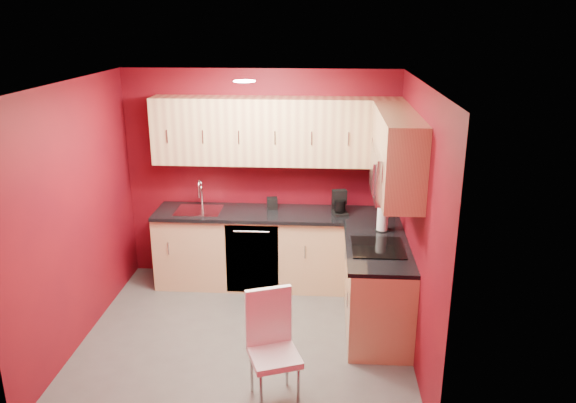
# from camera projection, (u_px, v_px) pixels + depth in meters

# --- Properties ---
(floor) EXTENTS (3.20, 3.20, 0.00)m
(floor) POSITION_uv_depth(u_px,v_px,m) (246.00, 336.00, 5.62)
(floor) COLOR #52504D
(floor) RESTS_ON ground
(ceiling) EXTENTS (3.20, 3.20, 0.00)m
(ceiling) POSITION_uv_depth(u_px,v_px,m) (240.00, 83.00, 4.84)
(ceiling) COLOR white
(ceiling) RESTS_ON wall_back
(wall_back) EXTENTS (3.20, 0.00, 3.20)m
(wall_back) POSITION_uv_depth(u_px,v_px,m) (261.00, 176.00, 6.65)
(wall_back) COLOR maroon
(wall_back) RESTS_ON floor
(wall_front) EXTENTS (3.20, 0.00, 3.20)m
(wall_front) POSITION_uv_depth(u_px,v_px,m) (211.00, 294.00, 3.81)
(wall_front) COLOR maroon
(wall_front) RESTS_ON floor
(wall_left) EXTENTS (0.00, 3.00, 3.00)m
(wall_left) POSITION_uv_depth(u_px,v_px,m) (76.00, 215.00, 5.33)
(wall_left) COLOR maroon
(wall_left) RESTS_ON floor
(wall_right) EXTENTS (0.00, 3.00, 3.00)m
(wall_right) POSITION_uv_depth(u_px,v_px,m) (417.00, 223.00, 5.13)
(wall_right) COLOR maroon
(wall_right) RESTS_ON floor
(base_cabinets_back) EXTENTS (2.80, 0.60, 0.87)m
(base_cabinets_back) POSITION_uv_depth(u_px,v_px,m) (276.00, 250.00, 6.61)
(base_cabinets_back) COLOR tan
(base_cabinets_back) RESTS_ON floor
(base_cabinets_right) EXTENTS (0.60, 1.30, 0.87)m
(base_cabinets_right) POSITION_uv_depth(u_px,v_px,m) (377.00, 290.00, 5.64)
(base_cabinets_right) COLOR tan
(base_cabinets_right) RESTS_ON floor
(countertop_back) EXTENTS (2.80, 0.63, 0.04)m
(countertop_back) POSITION_uv_depth(u_px,v_px,m) (276.00, 214.00, 6.45)
(countertop_back) COLOR black
(countertop_back) RESTS_ON base_cabinets_back
(countertop_right) EXTENTS (0.63, 1.27, 0.04)m
(countertop_right) POSITION_uv_depth(u_px,v_px,m) (378.00, 249.00, 5.48)
(countertop_right) COLOR black
(countertop_right) RESTS_ON base_cabinets_right
(upper_cabinets_back) EXTENTS (2.80, 0.35, 0.75)m
(upper_cabinets_back) POSITION_uv_depth(u_px,v_px,m) (276.00, 131.00, 6.29)
(upper_cabinets_back) COLOR #DEBB7D
(upper_cabinets_back) RESTS_ON wall_back
(upper_cabinets_right) EXTENTS (0.35, 1.55, 0.75)m
(upper_cabinets_right) POSITION_uv_depth(u_px,v_px,m) (396.00, 144.00, 5.36)
(upper_cabinets_right) COLOR #DEBB7D
(upper_cabinets_right) RESTS_ON wall_right
(microwave) EXTENTS (0.42, 0.76, 0.42)m
(microwave) POSITION_uv_depth(u_px,v_px,m) (394.00, 174.00, 5.20)
(microwave) COLOR silver
(microwave) RESTS_ON upper_cabinets_right
(cooktop) EXTENTS (0.50, 0.55, 0.01)m
(cooktop) POSITION_uv_depth(u_px,v_px,m) (378.00, 248.00, 5.44)
(cooktop) COLOR black
(cooktop) RESTS_ON countertop_right
(sink) EXTENTS (0.52, 0.42, 0.35)m
(sink) POSITION_uv_depth(u_px,v_px,m) (199.00, 207.00, 6.51)
(sink) COLOR silver
(sink) RESTS_ON countertop_back
(dishwasher_front) EXTENTS (0.60, 0.02, 0.82)m
(dishwasher_front) POSITION_uv_depth(u_px,v_px,m) (252.00, 259.00, 6.35)
(dishwasher_front) COLOR black
(dishwasher_front) RESTS_ON base_cabinets_back
(downlight) EXTENTS (0.20, 0.20, 0.01)m
(downlight) POSITION_uv_depth(u_px,v_px,m) (244.00, 81.00, 5.13)
(downlight) COLOR white
(downlight) RESTS_ON ceiling
(coffee_maker) EXTENTS (0.20, 0.24, 0.27)m
(coffee_maker) POSITION_uv_depth(u_px,v_px,m) (340.00, 203.00, 6.34)
(coffee_maker) COLOR black
(coffee_maker) RESTS_ON countertop_back
(napkin_holder) EXTENTS (0.14, 0.14, 0.13)m
(napkin_holder) POSITION_uv_depth(u_px,v_px,m) (272.00, 203.00, 6.56)
(napkin_holder) COLOR black
(napkin_holder) RESTS_ON countertop_back
(paper_towel) EXTENTS (0.16, 0.16, 0.27)m
(paper_towel) POSITION_uv_depth(u_px,v_px,m) (382.00, 219.00, 5.85)
(paper_towel) COLOR white
(paper_towel) RESTS_ON countertop_right
(dining_chair) EXTENTS (0.50, 0.51, 0.95)m
(dining_chair) POSITION_uv_depth(u_px,v_px,m) (274.00, 351.00, 4.54)
(dining_chair) COLOR white
(dining_chair) RESTS_ON floor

